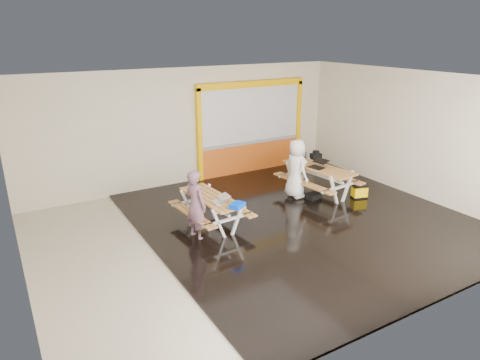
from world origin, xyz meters
TOP-DOWN VIEW (x-y plane):
  - room at (0.00, 0.00)m, footprint 10.02×8.02m
  - deck at (1.25, 0.00)m, footprint 7.50×7.98m
  - kiosk at (2.20, 3.93)m, footprint 3.88×0.16m
  - picnic_table_left at (-0.87, 0.77)m, footprint 1.46×2.04m
  - picnic_table_right at (2.69, 1.10)m, footprint 1.73×2.33m
  - person_left at (-1.44, 0.39)m, footprint 0.53×0.67m
  - person_right at (1.97, 1.20)m, footprint 0.52×0.80m
  - laptop_left at (-0.85, 0.34)m, footprint 0.40×0.36m
  - laptop_right at (2.64, 1.08)m, footprint 0.54×0.50m
  - blue_pouch at (-0.67, -0.12)m, footprint 0.42×0.38m
  - toolbox at (2.69, 2.00)m, footprint 0.48×0.32m
  - backpack at (3.25, 1.91)m, footprint 0.34×0.24m
  - dark_case at (2.36, 0.88)m, footprint 0.43×0.35m
  - fluke_bag at (3.51, 0.28)m, footprint 0.47×0.38m

SIDE VIEW (x-z plane):
  - deck at x=1.25m, z-range 0.00..0.05m
  - dark_case at x=2.36m, z-range 0.05..0.20m
  - fluke_bag at x=3.51m, z-range 0.04..0.40m
  - picnic_table_left at x=-0.87m, z-range 0.21..0.99m
  - picnic_table_right at x=2.69m, z-range 0.23..1.09m
  - backpack at x=3.25m, z-range 0.51..1.05m
  - person_left at x=-1.44m, z-range 0.00..1.63m
  - blue_pouch at x=-0.67m, z-range 0.78..0.88m
  - laptop_left at x=-0.85m, z-range 0.75..0.91m
  - person_right at x=1.97m, z-range 0.09..1.72m
  - laptop_right at x=2.64m, z-range 0.83..1.03m
  - toolbox at x=2.69m, z-range 0.84..1.09m
  - kiosk at x=2.20m, z-range -0.06..2.94m
  - room at x=0.00m, z-range -0.01..3.51m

